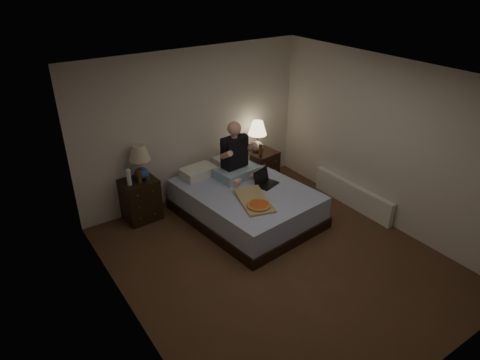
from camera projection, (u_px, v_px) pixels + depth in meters
floor at (277, 260)px, 5.87m from camera, size 4.00×4.50×0.00m
ceiling at (286, 79)px, 4.71m from camera, size 4.00×4.50×0.00m
wall_back at (193, 126)px, 6.94m from camera, size 4.00×0.00×2.50m
wall_front at (448, 280)px, 3.64m from camera, size 4.00×0.00×2.50m
wall_left at (126, 231)px, 4.29m from camera, size 0.00×4.50×2.50m
wall_right at (387, 144)px, 6.29m from camera, size 0.00×4.50×2.50m
bed at (246, 203)px, 6.72m from camera, size 1.78×2.24×0.52m
nightstand_left at (140, 199)px, 6.66m from camera, size 0.55×0.50×0.68m
nightstand_right at (262, 168)px, 7.71m from camera, size 0.53×0.49×0.63m
lamp_left at (140, 162)px, 6.41m from camera, size 0.39×0.39×0.56m
lamp_right at (257, 136)px, 7.47m from camera, size 0.37×0.37×0.56m
water_bottle at (129, 177)px, 6.32m from camera, size 0.07×0.07×0.25m
soda_can at (147, 177)px, 6.49m from camera, size 0.07×0.07×0.10m
beer_bottle_left at (139, 176)px, 6.36m from camera, size 0.06×0.06×0.23m
beer_bottle_right at (260, 150)px, 7.36m from camera, size 0.06×0.06×0.23m
person at (236, 151)px, 6.73m from camera, size 0.71×0.59×0.93m
laptop at (267, 178)px, 6.64m from camera, size 0.41×0.37×0.24m
pizza_box at (259, 206)px, 6.06m from camera, size 0.59×0.84×0.08m
radiator at (352, 195)px, 7.05m from camera, size 0.10×1.60×0.40m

